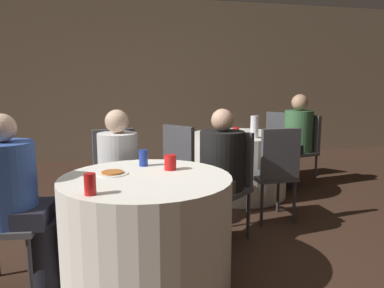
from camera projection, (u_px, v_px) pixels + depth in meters
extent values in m
plane|color=#382319|center=(171.00, 270.00, 2.75)|extent=(16.00, 16.00, 0.00)
cube|color=gray|center=(126.00, 80.00, 6.53)|extent=(16.00, 0.06, 2.80)
cylinder|color=white|center=(147.00, 230.00, 2.53)|extent=(1.14, 1.14, 0.74)
cylinder|color=white|center=(238.00, 164.00, 4.58)|extent=(1.16, 1.16, 0.74)
cube|color=#47474C|center=(221.00, 191.00, 3.21)|extent=(0.56, 0.56, 0.04)
cube|color=#47474C|center=(233.00, 158.00, 3.30)|extent=(0.27, 0.33, 0.48)
cylinder|color=#333338|center=(227.00, 227.00, 3.01)|extent=(0.03, 0.03, 0.42)
cylinder|color=#333338|center=(194.00, 218.00, 3.22)|extent=(0.03, 0.03, 0.42)
cylinder|color=#333338|center=(248.00, 215.00, 3.27)|extent=(0.03, 0.03, 0.42)
cylinder|color=#333338|center=(216.00, 207.00, 3.48)|extent=(0.03, 0.03, 0.42)
cube|color=#47474C|center=(119.00, 187.00, 3.33)|extent=(0.46, 0.46, 0.04)
cube|color=#47474C|center=(114.00, 155.00, 3.45)|extent=(0.38, 0.11, 0.48)
cylinder|color=#333338|center=(143.00, 215.00, 3.28)|extent=(0.03, 0.03, 0.42)
cylinder|color=#333338|center=(104.00, 220.00, 3.15)|extent=(0.03, 0.03, 0.42)
cylinder|color=#333338|center=(134.00, 204.00, 3.59)|extent=(0.03, 0.03, 0.42)
cylinder|color=#333338|center=(98.00, 208.00, 3.46)|extent=(0.03, 0.03, 0.42)
cube|color=#47474C|center=(9.00, 225.00, 2.44)|extent=(0.45, 0.45, 0.04)
cylinder|color=#333338|center=(46.00, 246.00, 2.66)|extent=(0.03, 0.03, 0.42)
cylinder|color=#333338|center=(30.00, 270.00, 2.33)|extent=(0.03, 0.03, 0.42)
cube|color=#47474C|center=(271.00, 176.00, 3.70)|extent=(0.40, 0.40, 0.04)
cube|color=#47474C|center=(281.00, 154.00, 3.49)|extent=(0.38, 0.05, 0.48)
cylinder|color=#333338|center=(248.00, 195.00, 3.86)|extent=(0.03, 0.03, 0.42)
cylinder|color=#333338|center=(278.00, 193.00, 3.94)|extent=(0.03, 0.03, 0.42)
cylinder|color=#333338|center=(262.00, 205.00, 3.54)|extent=(0.03, 0.03, 0.42)
cylinder|color=#333338|center=(294.00, 203.00, 3.62)|extent=(0.03, 0.03, 0.42)
cube|color=#47474C|center=(190.00, 172.00, 3.89)|extent=(0.56, 0.56, 0.04)
cube|color=#47474C|center=(178.00, 150.00, 3.71)|extent=(0.26, 0.34, 0.48)
cylinder|color=#333338|center=(189.00, 187.00, 4.16)|extent=(0.03, 0.03, 0.42)
cylinder|color=#333338|center=(213.00, 192.00, 3.95)|extent=(0.03, 0.03, 0.42)
cylinder|color=#333338|center=(167.00, 194.00, 3.91)|extent=(0.03, 0.03, 0.42)
cylinder|color=#333338|center=(192.00, 200.00, 3.69)|extent=(0.03, 0.03, 0.42)
cube|color=#47474C|center=(272.00, 148.00, 5.26)|extent=(0.56, 0.56, 0.04)
cube|color=#47474C|center=(279.00, 129.00, 5.36)|extent=(0.27, 0.33, 0.48)
cylinder|color=#333338|center=(277.00, 168.00, 5.06)|extent=(0.03, 0.03, 0.42)
cylinder|color=#333338|center=(255.00, 165.00, 5.27)|extent=(0.03, 0.03, 0.42)
cylinder|color=#333338|center=(288.00, 164.00, 5.32)|extent=(0.03, 0.03, 0.42)
cylinder|color=#333338|center=(267.00, 161.00, 5.53)|extent=(0.03, 0.03, 0.42)
cube|color=#47474C|center=(297.00, 153.00, 4.93)|extent=(0.46, 0.46, 0.04)
cube|color=#47474C|center=(309.00, 133.00, 4.96)|extent=(0.12, 0.38, 0.48)
cylinder|color=#333338|center=(295.00, 174.00, 4.74)|extent=(0.03, 0.03, 0.42)
cylinder|color=#333338|center=(278.00, 168.00, 5.05)|extent=(0.03, 0.03, 0.42)
cylinder|color=#333338|center=(316.00, 171.00, 4.88)|extent=(0.03, 0.03, 0.42)
cylinder|color=#333338|center=(298.00, 166.00, 5.19)|extent=(0.03, 0.03, 0.42)
cylinder|color=black|center=(46.00, 254.00, 2.49)|extent=(0.24, 0.24, 0.46)
cube|color=black|center=(26.00, 214.00, 2.44)|extent=(0.37, 0.40, 0.12)
cylinder|color=#33519E|center=(6.00, 183.00, 2.39)|extent=(0.38, 0.38, 0.53)
sphere|color=#DBB293|center=(1.00, 128.00, 2.33)|extent=(0.18, 0.18, 0.18)
cylinder|color=#282828|center=(125.00, 217.00, 3.17)|extent=(0.24, 0.24, 0.46)
cube|color=#282828|center=(121.00, 182.00, 3.22)|extent=(0.38, 0.37, 0.12)
cylinder|color=white|center=(118.00, 159.00, 3.29)|extent=(0.35, 0.35, 0.46)
sphere|color=#DBB293|center=(117.00, 121.00, 3.24)|extent=(0.21, 0.21, 0.21)
cylinder|color=black|center=(283.00, 170.00, 4.87)|extent=(0.24, 0.24, 0.46)
cube|color=black|center=(291.00, 148.00, 4.87)|extent=(0.38, 0.40, 0.12)
cylinder|color=#38663D|center=(298.00, 131.00, 4.88)|extent=(0.37, 0.37, 0.54)
sphere|color=tan|center=(300.00, 102.00, 4.82)|extent=(0.21, 0.21, 0.21)
cylinder|color=#4C4238|center=(206.00, 222.00, 3.07)|extent=(0.24, 0.24, 0.46)
cube|color=#4C4238|center=(214.00, 186.00, 3.11)|extent=(0.47, 0.48, 0.12)
cylinder|color=black|center=(222.00, 160.00, 3.16)|extent=(0.38, 0.38, 0.50)
sphere|color=tan|center=(222.00, 120.00, 3.11)|extent=(0.19, 0.19, 0.19)
cylinder|color=white|center=(112.00, 174.00, 2.55)|extent=(0.21, 0.21, 0.01)
cylinder|color=#BC6628|center=(112.00, 172.00, 2.55)|extent=(0.15, 0.15, 0.01)
cylinder|color=red|center=(90.00, 184.00, 2.07)|extent=(0.07, 0.07, 0.12)
cylinder|color=#1E38A5|center=(143.00, 158.00, 2.78)|extent=(0.07, 0.07, 0.12)
cylinder|color=red|center=(170.00, 162.00, 2.66)|extent=(0.09, 0.09, 0.11)
cylinder|color=white|center=(254.00, 127.00, 4.17)|extent=(0.09, 0.09, 0.25)
cylinder|color=red|center=(236.00, 132.00, 4.33)|extent=(0.07, 0.07, 0.10)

